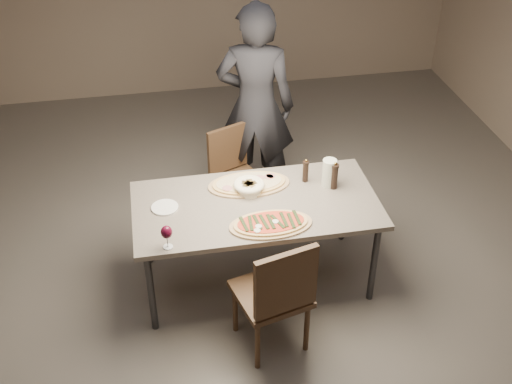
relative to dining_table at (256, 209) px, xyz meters
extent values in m
plane|color=#5A534D|center=(0.00, 0.00, -0.69)|extent=(7.00, 7.00, 0.00)
cube|color=#71675D|center=(0.00, 0.00, 0.04)|extent=(1.80, 0.90, 0.04)
cylinder|color=#333335|center=(-0.82, -0.37, -0.34)|extent=(0.05, 0.05, 0.71)
cylinder|color=#333335|center=(0.82, -0.37, -0.34)|extent=(0.05, 0.05, 0.71)
cylinder|color=#333335|center=(-0.82, 0.37, -0.34)|extent=(0.05, 0.05, 0.71)
cylinder|color=#333335|center=(0.82, 0.37, -0.34)|extent=(0.05, 0.05, 0.71)
ellipsoid|color=white|center=(-0.04, -0.32, 0.10)|extent=(0.05, 0.05, 0.01)
ellipsoid|color=white|center=(-0.06, -0.36, 0.10)|extent=(0.05, 0.05, 0.01)
ellipsoid|color=white|center=(0.08, -0.29, 0.10)|extent=(0.05, 0.05, 0.01)
cube|color=#253516|center=(-0.14, -0.27, 0.09)|extent=(0.05, 0.17, 0.01)
cube|color=#253516|center=(-0.09, -0.27, 0.09)|extent=(0.03, 0.17, 0.01)
cube|color=#253516|center=(-0.04, -0.27, 0.09)|extent=(0.04, 0.17, 0.01)
cube|color=#253516|center=(0.00, -0.28, 0.09)|extent=(0.05, 0.17, 0.01)
cube|color=#253516|center=(0.05, -0.28, 0.09)|extent=(0.04, 0.17, 0.01)
cube|color=#253516|center=(0.10, -0.29, 0.09)|extent=(0.08, 0.17, 0.01)
cube|color=#253516|center=(0.15, -0.28, 0.09)|extent=(0.03, 0.17, 0.01)
cube|color=#253516|center=(0.19, -0.30, 0.09)|extent=(0.03, 0.17, 0.01)
cube|color=#253516|center=(0.24, -0.27, 0.09)|extent=(0.03, 0.17, 0.01)
cylinder|color=tan|center=(0.17, 0.28, 0.09)|extent=(0.07, 0.07, 0.00)
cylinder|color=tan|center=(0.15, 0.27, 0.09)|extent=(0.07, 0.07, 0.00)
cylinder|color=tan|center=(-0.18, 0.18, 0.09)|extent=(0.07, 0.07, 0.00)
cylinder|color=tan|center=(0.08, 0.27, 0.09)|extent=(0.07, 0.07, 0.00)
cylinder|color=#F3E9C5|center=(-0.02, 0.15, 0.10)|extent=(0.20, 0.20, 0.08)
torus|color=#F3E9C5|center=(-0.02, 0.15, 0.12)|extent=(0.23, 0.23, 0.04)
cube|color=olive|center=(0.00, 0.15, 0.11)|extent=(0.07, 0.07, 0.04)
cube|color=olive|center=(-0.02, 0.18, 0.11)|extent=(0.05, 0.06, 0.04)
cube|color=olive|center=(-0.05, 0.17, 0.11)|extent=(0.07, 0.06, 0.04)
cube|color=olive|center=(-0.05, 0.14, 0.11)|extent=(0.07, 0.08, 0.04)
cube|color=olive|center=(-0.02, 0.13, 0.11)|extent=(0.08, 0.08, 0.04)
cylinder|color=white|center=(0.04, -0.29, 0.06)|extent=(0.13, 0.13, 0.02)
cylinder|color=#A7A43D|center=(0.04, -0.29, 0.07)|extent=(0.09, 0.09, 0.00)
cylinder|color=black|center=(0.42, 0.21, 0.14)|extent=(0.04, 0.04, 0.16)
cylinder|color=black|center=(0.42, 0.21, 0.22)|extent=(0.05, 0.05, 0.02)
sphere|color=gold|center=(0.42, 0.21, 0.24)|extent=(0.02, 0.02, 0.02)
cylinder|color=black|center=(0.61, 0.08, 0.15)|extent=(0.05, 0.05, 0.19)
cylinder|color=black|center=(0.61, 0.08, 0.25)|extent=(0.06, 0.06, 0.02)
sphere|color=gold|center=(0.61, 0.08, 0.28)|extent=(0.02, 0.02, 0.02)
cylinder|color=silver|center=(0.58, 0.13, 0.17)|extent=(0.11, 0.11, 0.22)
cylinder|color=silver|center=(-0.67, -0.38, 0.06)|extent=(0.07, 0.07, 0.01)
cylinder|color=silver|center=(-0.67, -0.38, 0.10)|extent=(0.01, 0.01, 0.08)
ellipsoid|color=#490A1F|center=(-0.67, -0.38, 0.19)|extent=(0.08, 0.08, 0.09)
cylinder|color=white|center=(-0.66, 0.06, 0.06)|extent=(0.20, 0.20, 0.01)
cube|color=#422C1B|center=(-0.02, -0.64, -0.25)|extent=(0.56, 0.56, 0.04)
cylinder|color=#422C1B|center=(-0.15, -0.86, -0.48)|extent=(0.04, 0.04, 0.43)
cylinder|color=#422C1B|center=(0.21, -0.77, -0.48)|extent=(0.04, 0.04, 0.43)
cylinder|color=#422C1B|center=(-0.25, -0.50, -0.48)|extent=(0.04, 0.04, 0.43)
cylinder|color=#422C1B|center=(0.12, -0.41, -0.48)|extent=(0.04, 0.04, 0.43)
cube|color=#422C1B|center=(0.03, -0.84, 0.03)|extent=(0.43, 0.15, 0.48)
cube|color=#422C1B|center=(0.00, 0.82, -0.30)|extent=(0.52, 0.52, 0.04)
cylinder|color=#422C1B|center=(0.09, 1.04, -0.51)|extent=(0.03, 0.03, 0.37)
cylinder|color=#422C1B|center=(-0.21, 0.91, -0.51)|extent=(0.03, 0.03, 0.37)
cylinder|color=#422C1B|center=(0.22, 0.74, -0.51)|extent=(0.03, 0.03, 0.37)
cylinder|color=#422C1B|center=(-0.08, 0.61, -0.51)|extent=(0.03, 0.03, 0.37)
cube|color=#422C1B|center=(-0.07, 0.99, -0.06)|extent=(0.36, 0.18, 0.42)
imported|color=black|center=(0.22, 1.15, 0.24)|extent=(0.78, 0.62, 1.86)
camera|label=1|loc=(-0.70, -3.72, 2.83)|focal=45.00mm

